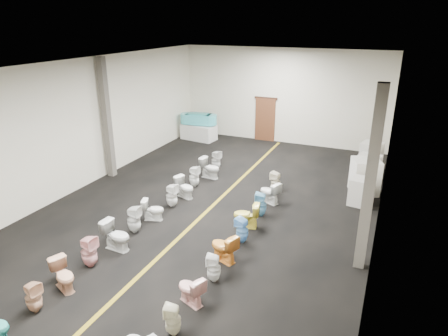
{
  "coord_description": "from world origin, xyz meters",
  "views": [
    {
      "loc": [
        5.05,
        -10.55,
        5.75
      ],
      "look_at": [
        0.01,
        1.0,
        1.01
      ],
      "focal_mm": 32.0,
      "sensor_mm": 36.0,
      "label": 1
    }
  ],
  "objects": [
    {
      "name": "floor",
      "position": [
        0.0,
        0.0,
        0.0
      ],
      "size": [
        16.0,
        16.0,
        0.0
      ],
      "primitive_type": "plane",
      "color": "black",
      "rests_on": "ground"
    },
    {
      "name": "ceiling",
      "position": [
        0.0,
        0.0,
        4.5
      ],
      "size": [
        16.0,
        16.0,
        0.0
      ],
      "primitive_type": "plane",
      "rotation": [
        3.14,
        0.0,
        0.0
      ],
      "color": "black",
      "rests_on": "ground"
    },
    {
      "name": "wall_back",
      "position": [
        0.0,
        8.0,
        2.25
      ],
      "size": [
        10.0,
        0.0,
        10.0
      ],
      "primitive_type": "plane",
      "rotation": [
        1.57,
        0.0,
        0.0
      ],
      "color": "beige",
      "rests_on": "ground"
    },
    {
      "name": "wall_left",
      "position": [
        -5.0,
        0.0,
        2.25
      ],
      "size": [
        0.0,
        16.0,
        16.0
      ],
      "primitive_type": "plane",
      "rotation": [
        1.57,
        0.0,
        1.57
      ],
      "color": "beige",
      "rests_on": "ground"
    },
    {
      "name": "wall_right",
      "position": [
        5.0,
        0.0,
        2.25
      ],
      "size": [
        0.0,
        16.0,
        16.0
      ],
      "primitive_type": "plane",
      "rotation": [
        1.57,
        0.0,
        -1.57
      ],
      "color": "beige",
      "rests_on": "ground"
    },
    {
      "name": "aisle_stripe",
      "position": [
        0.0,
        0.0,
        0.0
      ],
      "size": [
        0.12,
        15.6,
        0.01
      ],
      "primitive_type": "cube",
      "color": "olive",
      "rests_on": "floor"
    },
    {
      "name": "back_door",
      "position": [
        -0.8,
        7.94,
        1.05
      ],
      "size": [
        1.0,
        0.1,
        2.1
      ],
      "primitive_type": "cube",
      "color": "#562D19",
      "rests_on": "floor"
    },
    {
      "name": "door_frame",
      "position": [
        -0.8,
        7.95,
        2.12
      ],
      "size": [
        1.15,
        0.08,
        0.1
      ],
      "primitive_type": "cube",
      "color": "#331C11",
      "rests_on": "back_door"
    },
    {
      "name": "column_left",
      "position": [
        -4.75,
        1.0,
        2.25
      ],
      "size": [
        0.25,
        0.25,
        4.5
      ],
      "primitive_type": "cube",
      "color": "#59544C",
      "rests_on": "floor"
    },
    {
      "name": "column_right",
      "position": [
        4.75,
        -1.5,
        2.25
      ],
      "size": [
        0.25,
        0.25,
        4.5
      ],
      "primitive_type": "cube",
      "color": "#59544C",
      "rests_on": "floor"
    },
    {
      "name": "display_table",
      "position": [
        -3.88,
        6.75,
        0.38
      ],
      "size": [
        1.81,
        1.06,
        0.76
      ],
      "primitive_type": "cube",
      "rotation": [
        0.0,
        0.0,
        -0.13
      ],
      "color": "silver",
      "rests_on": "floor"
    },
    {
      "name": "bathtub",
      "position": [
        -3.88,
        6.75,
        1.07
      ],
      "size": [
        1.85,
        0.84,
        0.55
      ],
      "rotation": [
        0.0,
        0.0,
        0.15
      ],
      "color": "#43BAC3",
      "rests_on": "display_table"
    },
    {
      "name": "appliance_crate_a",
      "position": [
        4.4,
        2.15,
        0.45
      ],
      "size": [
        0.79,
        0.79,
        0.9
      ],
      "primitive_type": "cube",
      "rotation": [
        0.0,
        0.0,
        -0.14
      ],
      "color": "beige",
      "rests_on": "floor"
    },
    {
      "name": "appliance_crate_b",
      "position": [
        4.4,
        3.2,
        0.61
      ],
      "size": [
        1.13,
        1.13,
        1.21
      ],
      "primitive_type": "cube",
      "rotation": [
        0.0,
        0.0,
        0.35
      ],
      "color": "silver",
      "rests_on": "floor"
    },
    {
      "name": "appliance_crate_c",
      "position": [
        4.4,
        4.74,
        0.44
      ],
      "size": [
        0.94,
        0.94,
        0.89
      ],
      "primitive_type": "cube",
      "rotation": [
        0.0,
        0.0,
        -0.23
      ],
      "color": "beige",
      "rests_on": "floor"
    },
    {
      "name": "appliance_crate_d",
      "position": [
        4.4,
        5.81,
        0.55
      ],
      "size": [
        0.92,
        0.92,
        1.09
      ],
      "primitive_type": "cube",
      "rotation": [
        0.0,
        0.0,
        -0.24
      ],
      "color": "silver",
      "rests_on": "floor"
    },
    {
      "name": "toilet_left_1",
      "position": [
        -1.27,
        -5.92,
        0.36
      ],
      "size": [
        0.38,
        0.38,
        0.72
      ],
      "primitive_type": "imported",
      "rotation": [
        0.0,
        0.0,
        1.4
      ],
      "color": "#DDA682",
      "rests_on": "floor"
    },
    {
      "name": "toilet_left_2",
      "position": [
        -1.25,
        -5.1,
        0.36
      ],
      "size": [
        0.81,
        0.65,
        0.72
      ],
      "primitive_type": "imported",
      "rotation": [
        0.0,
        0.0,
        1.17
      ],
      "color": "tan",
      "rests_on": "floor"
    },
    {
      "name": "toilet_left_3",
      "position": [
        -1.33,
        -4.18,
        0.42
      ],
      "size": [
        0.41,
        0.4,
        0.84
      ],
      "primitive_type": "imported",
      "rotation": [
        0.0,
        0.0,
        1.49
      ],
      "color": "#E6A2A3",
      "rests_on": "floor"
    },
    {
      "name": "toilet_left_4",
      "position": [
        -1.21,
        -3.27,
        0.4
      ],
      "size": [
        0.81,
        0.49,
        0.8
      ],
      "primitive_type": "imported",
      "rotation": [
        0.0,
        0.0,
        1.52
      ],
      "color": "silver",
      "rests_on": "floor"
    },
    {
      "name": "toilet_left_5",
      "position": [
        -1.31,
        -2.35,
        0.41
      ],
      "size": [
        0.41,
        0.4,
        0.82
      ],
      "primitive_type": "imported",
      "rotation": [
        0.0,
        0.0,
        1.67
      ],
      "color": "silver",
      "rests_on": "floor"
    },
    {
      "name": "toilet_left_6",
      "position": [
        -1.25,
        -1.48,
        0.33
      ],
      "size": [
        0.73,
        0.56,
        0.66
      ],
      "primitive_type": "imported",
      "rotation": [
        0.0,
        0.0,
        1.91
      ],
      "color": "white",
      "rests_on": "floor"
    },
    {
      "name": "toilet_left_7",
      "position": [
        -1.18,
        -0.49,
        0.4
      ],
      "size": [
        0.37,
        0.37,
        0.79
      ],
      "primitive_type": "imported",
      "rotation": [
        0.0,
        0.0,
        1.55
      ],
      "color": "white",
      "rests_on": "floor"
    },
    {
      "name": "toilet_left_8",
      "position": [
        -1.15,
        0.34,
        0.36
      ],
      "size": [
        0.8,
        0.6,
        0.73
      ],
      "primitive_type": "imported",
      "rotation": [
        0.0,
        0.0,
        1.27
      ],
      "color": "white",
      "rests_on": "floor"
    },
    {
      "name": "toilet_left_9",
      "position": [
        -1.29,
        1.28,
        0.39
      ],
      "size": [
        0.37,
        0.36,
        0.78
      ],
      "primitive_type": "imported",
      "rotation": [
        0.0,
        0.0,
        1.56
      ],
      "color": "white",
      "rests_on": "floor"
    },
    {
      "name": "toilet_left_10",
      "position": [
        -1.14,
        2.3,
        0.4
      ],
      "size": [
        0.82,
        0.52,
        0.79
      ],
      "primitive_type": "imported",
      "rotation": [
        0.0,
        0.0,
        1.47
      ],
      "color": "silver",
      "rests_on": "floor"
    },
    {
      "name": "toilet_left_11",
      "position": [
        -1.29,
        3.18,
        0.4
      ],
      "size": [
        0.46,
        0.45,
        0.8
      ],
      "primitive_type": "imported",
      "rotation": [
        0.0,
        0.0,
        1.27
      ],
      "color": "silver",
      "rests_on": "floor"
    },
    {
      "name": "toilet_right_2",
      "position": [
        1.71,
        -5.33,
        0.34
      ],
      "size": [
        0.38,
        0.38,
        0.68
      ],
      "primitive_type": "imported",
      "rotation": [
        0.0,
        0.0,
        -1.3
      ],
      "color": "#F1EAC8",
      "rests_on": "floor"
    },
    {
      "name": "toilet_right_3",
      "position": [
        1.59,
        -4.39,
        0.34
      ],
      "size": [
        0.77,
        0.6,
        0.69
      ],
      "primitive_type": "imported",
      "rotation": [
        0.0,
        0.0,
        -1.95
      ],
      "color": "beige",
      "rests_on": "floor"
    },
    {
      "name": "toilet_right_4",
      "position": [
        1.72,
        -3.5,
        0.35
      ],
      "size": [
        0.39,
        0.39,
        0.7
      ],
      "primitive_type": "imported",
      "rotation": [
        0.0,
        0.0,
        -1.32
      ],
      "color": "white",
      "rests_on": "floor"
    },
    {
      "name": "toilet_right_5",
      "position": [
        1.59,
        -2.64,
        0.38
      ],
      "size": [
        0.85,
        0.66,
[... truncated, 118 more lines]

